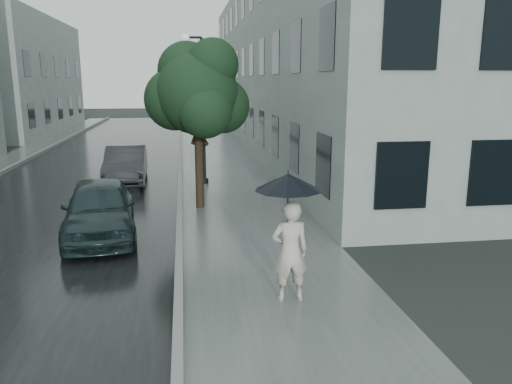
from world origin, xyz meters
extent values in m
plane|color=black|center=(0.00, 0.00, 0.00)|extent=(120.00, 120.00, 0.00)
cube|color=slate|center=(0.25, 12.00, 0.00)|extent=(3.50, 60.00, 0.01)
cube|color=slate|center=(-1.57, 12.00, 0.07)|extent=(0.15, 60.00, 0.15)
cube|color=black|center=(-5.08, 12.00, 0.00)|extent=(6.85, 60.00, 0.00)
cube|color=slate|center=(-8.57, 12.00, 0.07)|extent=(0.15, 60.00, 0.15)
cube|color=#94A19B|center=(5.50, 19.50, 4.50)|extent=(7.00, 36.00, 9.00)
cube|color=black|center=(2.02, 19.50, 4.50)|extent=(0.08, 32.40, 7.20)
cube|color=#94A19B|center=(-13.80, 30.00, 4.00)|extent=(7.00, 18.00, 8.00)
cube|color=black|center=(-10.32, 30.00, 4.00)|extent=(0.08, 16.20, 6.40)
imported|color=beige|center=(0.28, -1.00, 0.86)|extent=(0.63, 0.42, 1.71)
cylinder|color=black|center=(0.24, -0.96, 1.45)|extent=(0.02, 0.02, 0.89)
cone|color=black|center=(0.24, -0.96, 2.03)|extent=(1.34, 1.34, 0.28)
cylinder|color=black|center=(0.24, -0.96, 2.19)|extent=(0.02, 0.02, 0.08)
cylinder|color=black|center=(0.24, -0.96, 0.98)|extent=(0.03, 0.03, 0.06)
cylinder|color=#332619|center=(-0.99, 5.56, 1.20)|extent=(0.24, 0.24, 2.39)
sphere|color=#1B3C21|center=(-0.99, 5.56, 3.27)|extent=(2.29, 2.29, 2.29)
sphere|color=#1B3C21|center=(-0.27, 5.82, 2.92)|extent=(1.58, 1.58, 1.58)
sphere|color=#1B3C21|center=(-1.60, 5.92, 3.10)|extent=(1.77, 1.77, 1.77)
sphere|color=#1B3C21|center=(-0.81, 4.94, 2.83)|extent=(1.49, 1.49, 1.49)
sphere|color=#1B3C21|center=(-1.25, 6.09, 3.89)|extent=(1.67, 1.67, 1.67)
sphere|color=#1B3C21|center=(-0.55, 5.39, 4.07)|extent=(1.42, 1.42, 1.42)
cylinder|color=black|center=(-0.70, 9.00, 2.53)|extent=(0.12, 0.12, 5.05)
cylinder|color=black|center=(-0.70, 9.00, 0.10)|extent=(0.28, 0.28, 0.20)
cylinder|color=black|center=(-0.95, 9.03, 5.05)|extent=(0.51, 0.13, 0.08)
sphere|color=silver|center=(-1.25, 9.06, 5.00)|extent=(0.32, 0.32, 0.32)
imported|color=#19292C|center=(-3.42, 3.11, 0.68)|extent=(2.06, 4.14, 1.35)
imported|color=#232629|center=(-3.50, 9.64, 0.66)|extent=(1.52, 4.00, 1.30)
camera|label=1|loc=(-1.41, -8.68, 3.64)|focal=35.00mm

